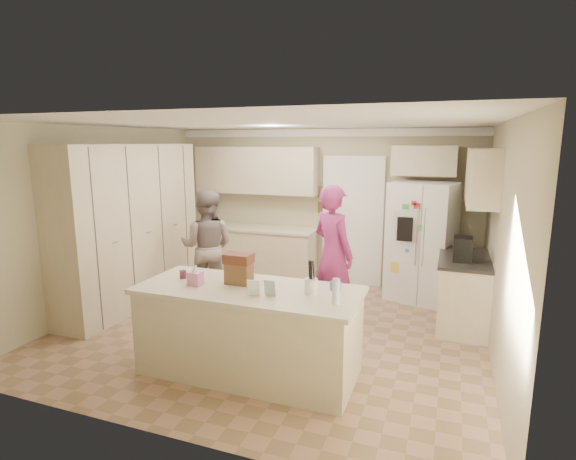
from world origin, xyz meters
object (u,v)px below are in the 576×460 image
(dollhouse_body, at_px, (239,273))
(tissue_box, at_px, (195,278))
(coffee_maker, at_px, (463,249))
(teen_boy, at_px, (207,247))
(teen_girl, at_px, (333,254))
(refrigerator, at_px, (421,242))
(utensil_crock, at_px, (311,286))
(island_base, at_px, (249,333))

(dollhouse_body, bearing_deg, tissue_box, -153.43)
(coffee_maker, bearing_deg, teen_boy, -177.95)
(tissue_box, distance_m, dollhouse_body, 0.45)
(teen_boy, height_order, teen_girl, teen_girl)
(tissue_box, relative_size, teen_girl, 0.08)
(refrigerator, relative_size, utensil_crock, 12.00)
(tissue_box, height_order, teen_girl, teen_girl)
(coffee_maker, xyz_separation_m, teen_girl, (-1.60, -0.21, -0.15))
(refrigerator, relative_size, tissue_box, 12.86)
(coffee_maker, relative_size, tissue_box, 2.14)
(dollhouse_body, bearing_deg, coffee_maker, 39.29)
(island_base, height_order, teen_girl, teen_girl)
(teen_boy, xyz_separation_m, teen_girl, (1.95, -0.08, 0.08))
(island_base, xyz_separation_m, teen_girl, (0.45, 1.69, 0.48))
(refrigerator, distance_m, tissue_box, 3.66)
(dollhouse_body, bearing_deg, utensil_crock, -3.58)
(coffee_maker, height_order, teen_boy, teen_boy)
(coffee_maker, xyz_separation_m, dollhouse_body, (-2.20, -1.80, -0.03))
(teen_boy, bearing_deg, island_base, 116.20)
(island_base, bearing_deg, dollhouse_body, 146.31)
(refrigerator, bearing_deg, utensil_crock, -90.91)
(refrigerator, bearing_deg, dollhouse_body, -104.71)
(refrigerator, xyz_separation_m, tissue_box, (-2.05, -3.03, 0.10))
(dollhouse_body, bearing_deg, teen_boy, 129.07)
(utensil_crock, height_order, teen_boy, teen_boy)
(coffee_maker, distance_m, teen_girl, 1.62)
(refrigerator, xyz_separation_m, teen_boy, (-3.01, -1.16, -0.06))
(island_base, relative_size, dollhouse_body, 8.46)
(coffee_maker, distance_m, utensil_crock, 2.32)
(refrigerator, distance_m, coffee_maker, 1.18)
(island_base, bearing_deg, teen_boy, 130.38)
(island_base, relative_size, teen_boy, 1.30)
(teen_boy, bearing_deg, utensil_crock, 127.22)
(dollhouse_body, relative_size, teen_girl, 0.14)
(dollhouse_body, height_order, teen_girl, teen_girl)
(coffee_maker, xyz_separation_m, teen_boy, (-3.56, -0.13, -0.23))
(refrigerator, bearing_deg, coffee_maker, -46.35)
(utensil_crock, height_order, dollhouse_body, dollhouse_body)
(island_base, distance_m, teen_boy, 2.36)
(island_base, height_order, utensil_crock, utensil_crock)
(utensil_crock, xyz_separation_m, tissue_box, (-1.20, -0.15, -0.00))
(island_base, bearing_deg, utensil_crock, 4.40)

